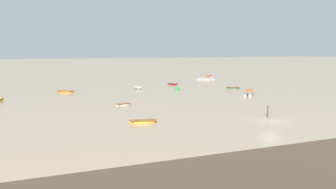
# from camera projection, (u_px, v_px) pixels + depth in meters

# --- Properties ---
(ground_plane) EXTENTS (800.00, 800.00, 0.00)m
(ground_plane) POSITION_uv_depth(u_px,v_px,m) (271.00, 121.00, 55.24)
(ground_plane) COLOR tan
(rowboat_moored_0) EXTENTS (2.21, 4.36, 0.66)m
(rowboat_moored_0) POSITION_uv_depth(u_px,v_px,m) (138.00, 88.00, 101.26)
(rowboat_moored_0) COLOR gray
(rowboat_moored_0) RESTS_ON ground
(rowboat_moored_1) EXTENTS (3.35, 2.07, 0.50)m
(rowboat_moored_1) POSITION_uv_depth(u_px,v_px,m) (123.00, 105.00, 70.69)
(rowboat_moored_1) COLOR white
(rowboat_moored_1) RESTS_ON ground
(motorboat_moored_0) EXTENTS (4.55, 4.66, 1.84)m
(motorboat_moored_0) POSITION_uv_depth(u_px,v_px,m) (249.00, 94.00, 87.04)
(motorboat_moored_0) COLOR gray
(motorboat_moored_0) RESTS_ON ground
(rowboat_moored_2) EXTENTS (1.92, 3.61, 0.54)m
(rowboat_moored_2) POSITION_uv_depth(u_px,v_px,m) (172.00, 84.00, 111.62)
(rowboat_moored_2) COLOR red
(rowboat_moored_2) RESTS_ON ground
(motorboat_moored_4) EXTENTS (4.98, 6.17, 2.28)m
(motorboat_moored_4) POSITION_uv_depth(u_px,v_px,m) (208.00, 79.00, 130.80)
(motorboat_moored_4) COLOR gray
(motorboat_moored_4) RESTS_ON ground
(rowboat_moored_3) EXTENTS (3.95, 3.76, 0.64)m
(rowboat_moored_3) POSITION_uv_depth(u_px,v_px,m) (66.00, 92.00, 91.79)
(rowboat_moored_3) COLOR orange
(rowboat_moored_3) RESTS_ON ground
(rowboat_moored_4) EXTENTS (3.95, 2.10, 0.59)m
(rowboat_moored_4) POSITION_uv_depth(u_px,v_px,m) (143.00, 122.00, 53.81)
(rowboat_moored_4) COLOR gold
(rowboat_moored_4) RESTS_ON ground
(rowboat_moored_6) EXTENTS (3.06, 3.23, 0.52)m
(rowboat_moored_6) POSITION_uv_depth(u_px,v_px,m) (233.00, 88.00, 101.89)
(rowboat_moored_6) COLOR #23602D
(rowboat_moored_6) RESTS_ON ground
(channel_buoy) EXTENTS (0.90, 0.90, 2.30)m
(channel_buoy) POSITION_uv_depth(u_px,v_px,m) (177.00, 89.00, 96.70)
(channel_buoy) COLOR #198C2D
(channel_buoy) RESTS_ON ground
(mooring_post_right) EXTENTS (0.22, 0.22, 2.06)m
(mooring_post_right) POSITION_uv_depth(u_px,v_px,m) (268.00, 111.00, 58.35)
(mooring_post_right) COLOR #483323
(mooring_post_right) RESTS_ON ground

